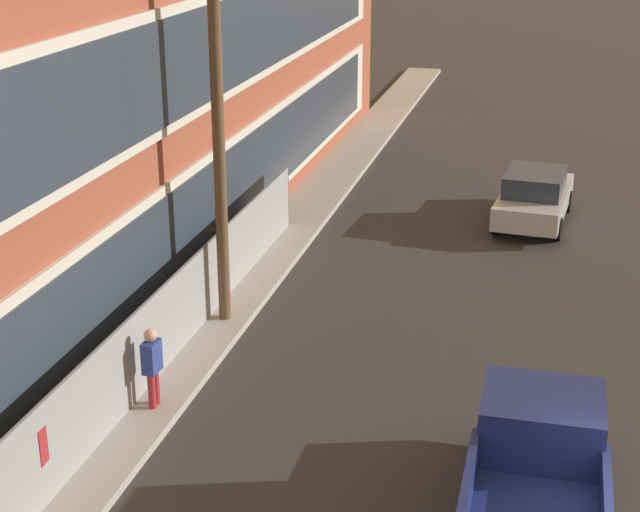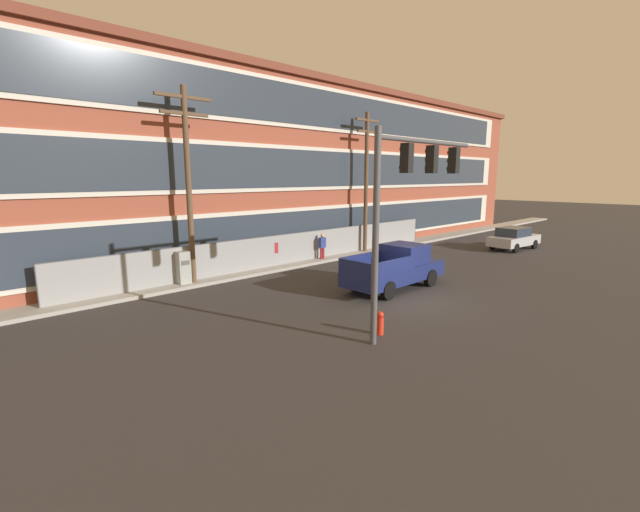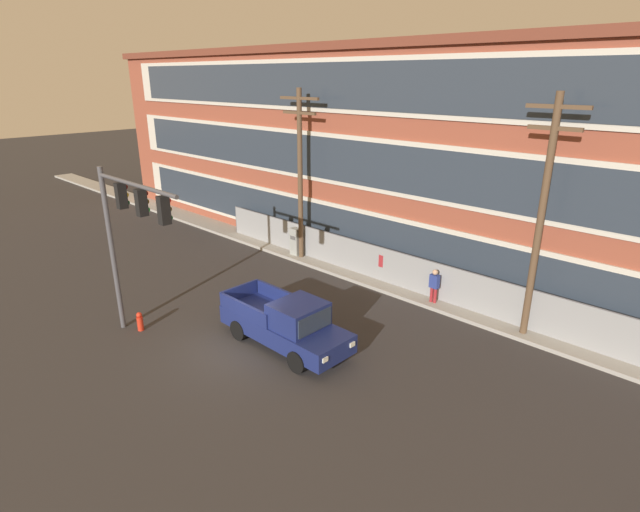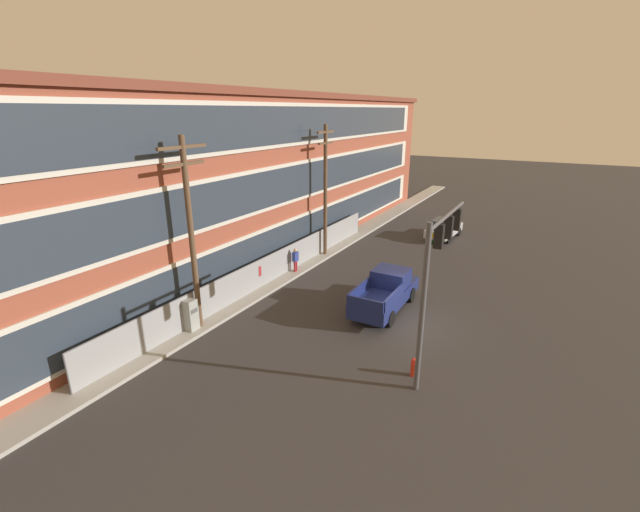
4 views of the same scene
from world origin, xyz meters
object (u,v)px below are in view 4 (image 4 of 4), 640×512
traffic_signal_mast (438,259)px  electrical_cabinet (191,316)px  pickup_truck_navy (386,292)px  pedestrian_near_cabinet (295,259)px  fire_hydrant (414,367)px  pedestrian_by_fence (259,273)px  utility_pole_near_corner (191,228)px  sedan_silver (444,228)px  utility_pole_midblock (325,187)px

traffic_signal_mast → electrical_cabinet: (-2.54, 10.55, -3.87)m
pickup_truck_navy → electrical_cabinet: (-6.87, 7.05, -0.11)m
pedestrian_near_cabinet → fire_hydrant: 12.33m
traffic_signal_mast → electrical_cabinet: size_ratio=3.87×
electrical_cabinet → pedestrian_by_fence: (5.73, 0.33, 0.14)m
pedestrian_by_fence → fire_hydrant: pedestrian_by_fence is taller
utility_pole_near_corner → electrical_cabinet: 4.19m
sedan_silver → fire_hydrant: (-19.94, -3.80, -0.42)m
sedan_silver → pedestrian_by_fence: (-15.92, 6.73, 0.18)m
traffic_signal_mast → pickup_truck_navy: bearing=39.0°
utility_pole_near_corner → fire_hydrant: utility_pole_near_corner is taller
pedestrian_near_cabinet → electrical_cabinet: bearing=178.9°
pedestrian_near_cabinet → fire_hydrant: (-7.16, -10.03, -0.59)m
fire_hydrant → utility_pole_near_corner: bearing=97.1°
pedestrian_near_cabinet → fire_hydrant: size_ratio=2.17×
traffic_signal_mast → utility_pole_midblock: bearing=45.2°
traffic_signal_mast → sedan_silver: bearing=12.2°
sedan_silver → pedestrian_near_cabinet: size_ratio=2.63×
pickup_truck_navy → utility_pole_midblock: utility_pole_midblock is taller
sedan_silver → utility_pole_near_corner: 22.51m
traffic_signal_mast → utility_pole_near_corner: (-2.08, 10.46, 0.29)m
utility_pole_near_corner → pedestrian_by_fence: 6.65m
traffic_signal_mast → utility_pole_midblock: 14.67m
pedestrian_near_cabinet → sedan_silver: bearing=-26.0°
utility_pole_midblock → electrical_cabinet: bearing=179.4°
pedestrian_near_cabinet → utility_pole_midblock: bearing=0.5°
traffic_signal_mast → pedestrian_by_fence: traffic_signal_mast is taller
sedan_silver → pedestrian_near_cabinet: (-12.79, 6.23, 0.18)m
pickup_truck_navy → pedestrian_by_fence: size_ratio=3.23×
utility_pole_midblock → pedestrian_by_fence: 8.19m
pedestrian_by_fence → fire_hydrant: (-4.03, -10.53, -0.59)m
utility_pole_midblock → pedestrian_near_cabinet: size_ratio=5.37×
pickup_truck_navy → fire_hydrant: (-5.16, -3.16, -0.56)m
utility_pole_midblock → fire_hydrant: (-11.17, -10.06, -4.57)m
pickup_truck_navy → pedestrian_near_cabinet: bearing=73.8°
pickup_truck_navy → electrical_cabinet: bearing=134.3°
traffic_signal_mast → electrical_cabinet: 11.52m
pedestrian_by_fence → utility_pole_near_corner: bearing=-175.5°
sedan_silver → utility_pole_near_corner: bearing=163.4°
pedestrian_by_fence → utility_pole_midblock: bearing=-3.7°
traffic_signal_mast → sedan_silver: (19.11, 4.14, -3.91)m
fire_hydrant → pickup_truck_navy: bearing=31.4°
pickup_truck_navy → fire_hydrant: pickup_truck_navy is taller
pickup_truck_navy → utility_pole_midblock: bearing=49.0°
utility_pole_midblock → electrical_cabinet: utility_pole_midblock is taller
traffic_signal_mast → pickup_truck_navy: 6.72m
traffic_signal_mast → electrical_cabinet: traffic_signal_mast is taller
traffic_signal_mast → pedestrian_by_fence: (3.19, 10.87, -3.73)m
pickup_truck_navy → utility_pole_near_corner: size_ratio=0.61×
traffic_signal_mast → utility_pole_near_corner: 10.67m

